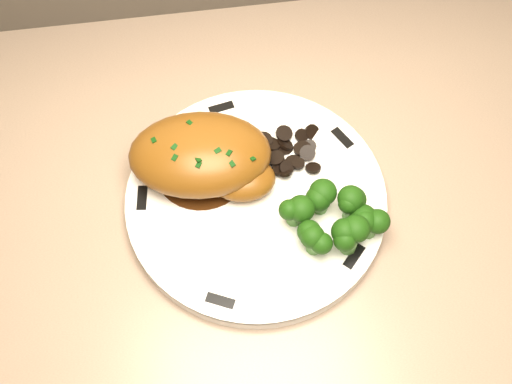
{
  "coord_description": "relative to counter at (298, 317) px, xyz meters",
  "views": [
    {
      "loc": [
        -0.36,
        1.36,
        1.5
      ],
      "look_at": [
        -0.31,
        1.68,
        0.89
      ],
      "focal_mm": 45.0,
      "sensor_mm": 36.0,
      "label": 1
    }
  ],
  "objects": [
    {
      "name": "gravy_pool",
      "position": [
        -0.13,
        0.05,
        0.45
      ],
      "size": [
        0.11,
        0.11,
        0.0
      ],
      "primitive_type": "cylinder",
      "color": "#3B1D0A",
      "rests_on": "plate"
    },
    {
      "name": "counter",
      "position": [
        0.0,
        0.0,
        0.0
      ],
      "size": [
        1.99,
        0.66,
        0.98
      ],
      "color": "brown",
      "rests_on": "ground"
    },
    {
      "name": "broccoli_florets",
      "position": [
        0.0,
        -0.04,
        0.47
      ],
      "size": [
        0.1,
        0.08,
        0.04
      ],
      "rotation": [
        0.0,
        0.0,
        0.07
      ],
      "color": "#498237",
      "rests_on": "plate"
    },
    {
      "name": "rim_accent_4",
      "position": [
        0.02,
        -0.07,
        0.45
      ],
      "size": [
        0.03,
        0.03,
        0.0
      ],
      "primitive_type": "cube",
      "rotation": [
        0.0,
        0.0,
        7.11
      ],
      "color": "black",
      "rests_on": "plate"
    },
    {
      "name": "rim_accent_1",
      "position": [
        -0.1,
        0.13,
        0.45
      ],
      "size": [
        0.03,
        0.02,
        0.0
      ],
      "primitive_type": "cube",
      "rotation": [
        0.0,
        0.0,
        3.34
      ],
      "color": "black",
      "rests_on": "plate"
    },
    {
      "name": "plate",
      "position": [
        -0.07,
        0.01,
        0.44
      ],
      "size": [
        0.34,
        0.34,
        0.02
      ],
      "primitive_type": "cylinder",
      "rotation": [
        0.0,
        0.0,
        -0.19
      ],
      "color": "white",
      "rests_on": "counter"
    },
    {
      "name": "rim_accent_2",
      "position": [
        -0.2,
        0.02,
        0.45
      ],
      "size": [
        0.01,
        0.03,
        0.0
      ],
      "primitive_type": "cube",
      "rotation": [
        0.0,
        0.0,
        4.59
      ],
      "color": "black",
      "rests_on": "plate"
    },
    {
      "name": "rim_accent_3",
      "position": [
        -0.12,
        -0.1,
        0.45
      ],
      "size": [
        0.03,
        0.02,
        0.0
      ],
      "primitive_type": "cube",
      "rotation": [
        0.0,
        0.0,
        5.85
      ],
      "color": "black",
      "rests_on": "plate"
    },
    {
      "name": "mushroom_pile",
      "position": [
        -0.03,
        0.05,
        0.45
      ],
      "size": [
        0.08,
        0.06,
        0.02
      ],
      "color": "black",
      "rests_on": "plate"
    },
    {
      "name": "chicken_breast",
      "position": [
        -0.12,
        0.05,
        0.48
      ],
      "size": [
        0.16,
        0.12,
        0.06
      ],
      "rotation": [
        0.0,
        0.0,
        -0.1
      ],
      "color": "brown",
      "rests_on": "plate"
    },
    {
      "name": "rim_accent_0",
      "position": [
        0.04,
        0.07,
        0.45
      ],
      "size": [
        0.02,
        0.03,
        0.0
      ],
      "primitive_type": "cube",
      "rotation": [
        0.0,
        0.0,
        2.08
      ],
      "color": "black",
      "rests_on": "plate"
    }
  ]
}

